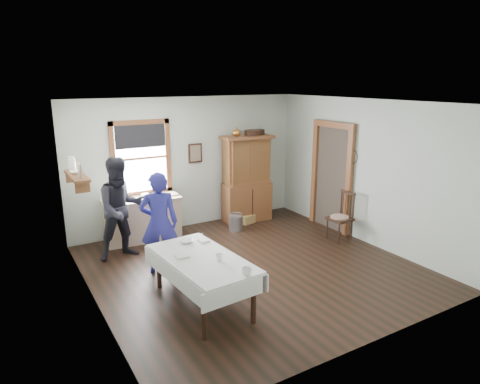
# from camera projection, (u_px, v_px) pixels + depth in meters

# --- Properties ---
(room) EXTENTS (5.01, 5.01, 2.70)m
(room) POSITION_uv_depth(u_px,v_px,m) (253.00, 189.00, 6.78)
(room) COLOR black
(room) RESTS_ON ground
(window) EXTENTS (1.18, 0.07, 1.48)m
(window) POSITION_uv_depth(u_px,v_px,m) (141.00, 154.00, 8.26)
(window) COLOR white
(window) RESTS_ON room
(doorway) EXTENTS (0.09, 1.14, 2.22)m
(doorway) POSITION_uv_depth(u_px,v_px,m) (332.00, 174.00, 8.74)
(doorway) COLOR #43382F
(doorway) RESTS_ON room
(wall_shelf) EXTENTS (0.24, 1.00, 0.44)m
(wall_shelf) POSITION_uv_depth(u_px,v_px,m) (76.00, 174.00, 6.83)
(wall_shelf) COLOR brown
(wall_shelf) RESTS_ON room
(framed_picture) EXTENTS (0.30, 0.04, 0.40)m
(framed_picture) POSITION_uv_depth(u_px,v_px,m) (195.00, 153.00, 8.85)
(framed_picture) COLOR black
(framed_picture) RESTS_ON room
(rug_beater) EXTENTS (0.01, 0.27, 0.27)m
(rug_beater) POSITION_uv_depth(u_px,v_px,m) (353.00, 150.00, 8.14)
(rug_beater) COLOR black
(rug_beater) RESTS_ON room
(work_counter) EXTENTS (1.49, 0.64, 0.84)m
(work_counter) POSITION_uv_depth(u_px,v_px,m) (143.00, 219.00, 8.25)
(work_counter) COLOR tan
(work_counter) RESTS_ON room
(china_hutch) EXTENTS (1.14, 0.62, 1.88)m
(china_hutch) POSITION_uv_depth(u_px,v_px,m) (247.00, 179.00, 9.29)
(china_hutch) COLOR brown
(china_hutch) RESTS_ON room
(dining_table) EXTENTS (1.05, 1.82, 0.70)m
(dining_table) POSITION_uv_depth(u_px,v_px,m) (202.00, 281.00, 5.89)
(dining_table) COLOR silver
(dining_table) RESTS_ON room
(spindle_chair) EXTENTS (0.46, 0.46, 0.96)m
(spindle_chair) POSITION_uv_depth(u_px,v_px,m) (340.00, 216.00, 8.21)
(spindle_chair) COLOR black
(spindle_chair) RESTS_ON room
(pail) EXTENTS (0.30, 0.30, 0.31)m
(pail) POSITION_uv_depth(u_px,v_px,m) (236.00, 223.00, 8.85)
(pail) COLOR gray
(pail) RESTS_ON room
(wicker_basket) EXTENTS (0.35, 0.28, 0.18)m
(wicker_basket) POSITION_uv_depth(u_px,v_px,m) (247.00, 219.00, 9.30)
(wicker_basket) COLOR tan
(wicker_basket) RESTS_ON room
(woman_blue) EXTENTS (0.65, 0.53, 1.54)m
(woman_blue) POSITION_uv_depth(u_px,v_px,m) (159.00, 227.00, 6.80)
(woman_blue) COLOR navy
(woman_blue) RESTS_ON room
(figure_dark) EXTENTS (0.83, 0.66, 1.65)m
(figure_dark) POSITION_uv_depth(u_px,v_px,m) (122.00, 212.00, 7.35)
(figure_dark) COLOR black
(figure_dark) RESTS_ON room
(table_cup_a) EXTENTS (0.15, 0.15, 0.10)m
(table_cup_a) POSITION_uv_depth(u_px,v_px,m) (247.00, 271.00, 5.26)
(table_cup_a) COLOR white
(table_cup_a) RESTS_ON dining_table
(table_cup_b) EXTENTS (0.11, 0.11, 0.09)m
(table_cup_b) POSITION_uv_depth(u_px,v_px,m) (219.00, 257.00, 5.69)
(table_cup_b) COLOR white
(table_cup_b) RESTS_ON dining_table
(table_bowl) EXTENTS (0.26, 0.26, 0.06)m
(table_bowl) POSITION_uv_depth(u_px,v_px,m) (186.00, 241.00, 6.31)
(table_bowl) COLOR white
(table_bowl) RESTS_ON dining_table
(counter_book) EXTENTS (0.17, 0.23, 0.02)m
(counter_book) POSITION_uv_depth(u_px,v_px,m) (167.00, 195.00, 8.36)
(counter_book) COLOR #7B6752
(counter_book) RESTS_ON work_counter
(counter_bowl) EXTENTS (0.22, 0.22, 0.06)m
(counter_bowl) POSITION_uv_depth(u_px,v_px,m) (109.00, 201.00, 7.89)
(counter_bowl) COLOR white
(counter_bowl) RESTS_ON work_counter
(shelf_bowl) EXTENTS (0.22, 0.22, 0.05)m
(shelf_bowl) POSITION_uv_depth(u_px,v_px,m) (76.00, 172.00, 6.84)
(shelf_bowl) COLOR white
(shelf_bowl) RESTS_ON wall_shelf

